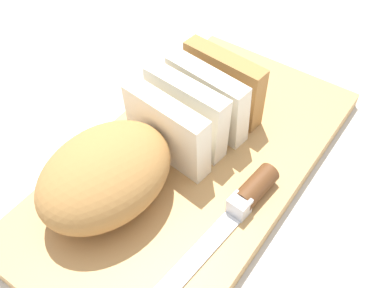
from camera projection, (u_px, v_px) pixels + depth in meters
name	position (u px, v px, depth m)	size (l,w,h in m)	color
ground_plane	(192.00, 171.00, 0.59)	(3.00, 3.00, 0.00)	beige
cutting_board	(192.00, 166.00, 0.58)	(0.48, 0.25, 0.02)	tan
bread_loaf	(143.00, 147.00, 0.52)	(0.31, 0.16, 0.09)	#A8753D
bread_knife	(236.00, 210.00, 0.51)	(0.27, 0.05, 0.03)	silver
crumb_near_knife	(193.00, 155.00, 0.57)	(0.01, 0.01, 0.01)	#A8753D
crumb_near_loaf	(153.00, 146.00, 0.58)	(0.01, 0.01, 0.01)	#A8753D
crumb_stray_left	(204.00, 172.00, 0.55)	(0.00, 0.00, 0.00)	#A8753D
crumb_stray_right	(136.00, 145.00, 0.58)	(0.00, 0.00, 0.00)	#A8753D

